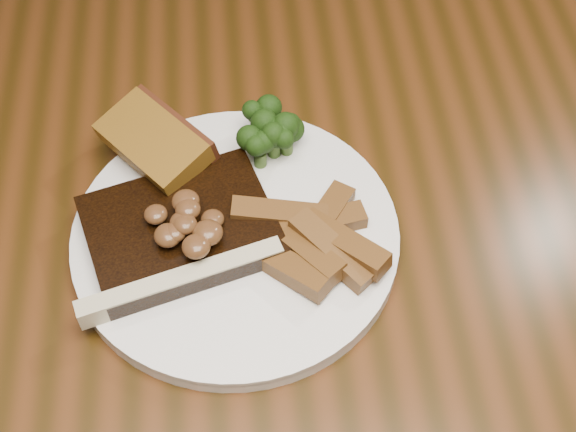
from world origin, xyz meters
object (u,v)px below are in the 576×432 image
object	(u,v)px
plate	(236,238)
garlic_bread	(156,157)
dining_table	(303,291)
potato_wedges	(315,239)
chair_far	(372,19)
steak	(181,230)

from	to	relation	value
plate	garlic_bread	xyz separation A→B (m)	(-0.06, 0.08, 0.02)
dining_table	potato_wedges	world-z (taller)	potato_wedges
chair_far	steak	world-z (taller)	chair_far
steak	garlic_bread	world-z (taller)	same
garlic_bread	chair_far	bearing A→B (deg)	109.12
plate	steak	bearing A→B (deg)	-179.98
dining_table	plate	size ratio (longest dim) A/B	5.93
plate	potato_wedges	xyz separation A→B (m)	(0.06, -0.02, 0.02)
dining_table	steak	bearing A→B (deg)	-178.78
chair_far	garlic_bread	distance (m)	0.61
dining_table	garlic_bread	bearing A→B (deg)	147.22
steak	dining_table	bearing A→B (deg)	-14.97
plate	chair_far	bearing A→B (deg)	68.20
garlic_bread	steak	bearing A→B (deg)	-25.13
steak	plate	bearing A→B (deg)	-16.17
chair_far	steak	size ratio (longest dim) A/B	6.22
steak	garlic_bread	size ratio (longest dim) A/B	1.53
potato_wedges	chair_far	bearing A→B (deg)	74.62
chair_far	garlic_bread	bearing A→B (deg)	67.44
steak	garlic_bread	xyz separation A→B (m)	(-0.02, 0.08, -0.00)
plate	steak	size ratio (longest dim) A/B	1.82
chair_far	garlic_bread	xyz separation A→B (m)	(-0.29, -0.47, 0.27)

